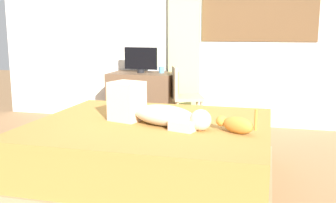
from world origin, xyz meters
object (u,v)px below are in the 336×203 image
at_px(bed, 151,152).
at_px(tv_monitor, 141,60).
at_px(person_lying, 154,111).
at_px(chair_by_desk, 182,94).
at_px(cat, 236,124).
at_px(desk, 143,99).
at_px(cup, 161,70).

xyz_separation_m(bed, tv_monitor, (-0.75, 1.95, 0.66)).
bearing_deg(person_lying, chair_by_desk, 94.72).
xyz_separation_m(person_lying, cat, (0.70, -0.13, -0.05)).
bearing_deg(bed, person_lying, -49.72).
height_order(cat, chair_by_desk, chair_by_desk).
bearing_deg(chair_by_desk, bed, -86.60).
distance_m(person_lying, tv_monitor, 2.16).
bearing_deg(desk, person_lying, -69.13).
xyz_separation_m(bed, cup, (-0.47, 2.00, 0.52)).
xyz_separation_m(cup, chair_by_desk, (0.37, -0.30, -0.28)).
height_order(cat, desk, cat).
bearing_deg(cat, person_lying, 169.80).
relative_size(desk, cup, 10.07).
bearing_deg(desk, chair_by_desk, -21.84).
bearing_deg(desk, tv_monitor, 180.00).
height_order(bed, tv_monitor, tv_monitor).
relative_size(bed, desk, 2.30).
bearing_deg(desk, cup, 11.72).
bearing_deg(cup, tv_monitor, -169.39).
distance_m(desk, tv_monitor, 0.55).
distance_m(cup, chair_by_desk, 0.55).
relative_size(cat, chair_by_desk, 0.38).
bearing_deg(person_lying, cup, 103.96).
xyz_separation_m(bed, cat, (0.74, -0.18, 0.34)).
distance_m(desk, cup, 0.49).
distance_m(desk, chair_by_desk, 0.68).
distance_m(bed, desk, 2.08).
bearing_deg(person_lying, cat, -10.20).
relative_size(bed, cat, 6.29).
bearing_deg(bed, cat, -13.44).
relative_size(bed, tv_monitor, 4.30).
xyz_separation_m(desk, tv_monitor, (-0.03, 0.00, 0.55)).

